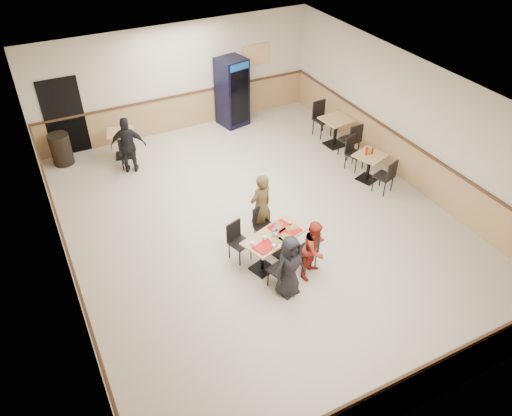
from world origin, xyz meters
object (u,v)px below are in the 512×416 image
back_table (122,140)px  trash_bin (61,149)px  diner_woman_left (289,266)px  diner_woman_right (315,249)px  side_table_near (369,163)px  pepsi_cooler (232,92)px  main_table (274,245)px  lone_diner (128,145)px  diner_man_opposite (261,207)px  side_table_far (336,128)px

back_table → trash_bin: 1.53m
diner_woman_left → diner_woman_right: (0.68, 0.22, -0.03)m
back_table → trash_bin: (-1.49, 0.35, -0.06)m
side_table_near → pepsi_cooler: 4.60m
main_table → lone_diner: (-1.59, 4.60, 0.29)m
diner_man_opposite → trash_bin: diner_man_opposite is taller
main_table → back_table: size_ratio=1.72×
side_table_near → side_table_far: 1.82m
pepsi_cooler → main_table: bearing=-119.3°
main_table → lone_diner: size_ratio=0.94×
diner_woman_right → pepsi_cooler: 6.57m
lone_diner → side_table_near: bearing=169.6°
diner_woman_right → side_table_near: diner_woman_right is taller
diner_woman_left → pepsi_cooler: bearing=62.2°
diner_man_opposite → pepsi_cooler: size_ratio=0.77×
main_table → back_table: (-1.59, 5.42, 0.03)m
main_table → trash_bin: (-3.08, 5.77, -0.04)m
main_table → side_table_far: bearing=24.2°
diner_man_opposite → diner_woman_right: bearing=89.6°
diner_woman_left → diner_woman_right: 0.72m
main_table → diner_man_opposite: bearing=62.1°
diner_woman_left → lone_diner: size_ratio=0.88×
diner_man_opposite → pepsi_cooler: (1.64, 4.96, 0.23)m
main_table → trash_bin: size_ratio=1.69×
diner_woman_left → back_table: (-1.44, 6.27, -0.17)m
side_table_near → back_table: back_table is taller
main_table → trash_bin: bearing=100.2°
main_table → diner_woman_right: diner_woman_right is taller
diner_man_opposite → main_table: bearing=65.1°
main_table → diner_man_opposite: 0.92m
diner_man_opposite → back_table: diner_man_opposite is taller
side_table_far → back_table: (-5.33, 2.04, -0.05)m
lone_diner → pepsi_cooler: size_ratio=0.75×
back_table → side_table_near: bearing=-37.1°
lone_diner → side_table_far: (5.33, -1.23, -0.21)m
main_table → diner_man_opposite: size_ratio=0.92×
diner_man_opposite → back_table: bearing=-84.0°
side_table_near → pepsi_cooler: pepsi_cooler is taller
lone_diner → side_table_near: lone_diner is taller
diner_woman_left → side_table_near: bearing=22.1°
diner_woman_right → back_table: 6.41m
pepsi_cooler → back_table: bearing=174.5°
back_table → pepsi_cooler: (3.38, 0.39, 0.51)m
lone_diner → back_table: (0.00, 0.81, -0.26)m
lone_diner → side_table_far: size_ratio=1.82×
main_table → side_table_near: (3.49, 1.57, 0.02)m
side_table_near → back_table: bearing=142.9°
main_table → diner_woman_right: size_ratio=1.12×
back_table → pepsi_cooler: 3.44m
pepsi_cooler → side_table_near: bearing=-80.3°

